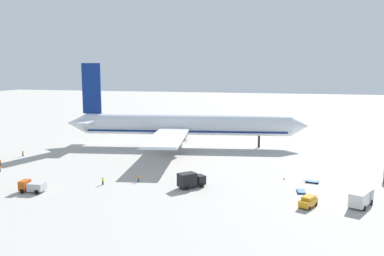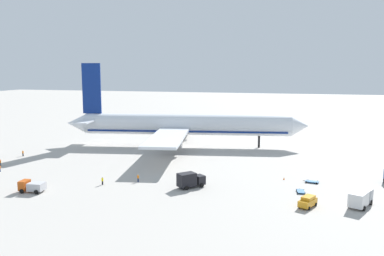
# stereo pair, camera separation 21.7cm
# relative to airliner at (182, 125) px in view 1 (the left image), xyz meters

# --- Properties ---
(ground_plane) EXTENTS (600.00, 600.00, 0.00)m
(ground_plane) POSITION_rel_airliner_xyz_m (1.31, 0.27, -6.85)
(ground_plane) COLOR #ADA8A0
(airliner) EXTENTS (76.62, 69.74, 26.23)m
(airliner) POSITION_rel_airliner_xyz_m (0.00, 0.00, 0.00)
(airliner) COLOR silver
(airliner) RESTS_ON ground
(service_truck_0) EXTENTS (5.06, 3.13, 2.30)m
(service_truck_0) POSITION_rel_airliner_xyz_m (-14.85, -54.52, -5.62)
(service_truck_0) COLOR #BF4C14
(service_truck_0) RESTS_ON ground
(service_truck_1) EXTENTS (4.89, 6.83, 2.88)m
(service_truck_1) POSITION_rel_airliner_xyz_m (47.05, -46.36, -5.23)
(service_truck_1) COLOR #999EA5
(service_truck_1) RESTS_ON ground
(service_truck_2) EXTENTS (5.61, 5.84, 3.18)m
(service_truck_2) POSITION_rel_airliner_xyz_m (14.66, -43.24, -5.18)
(service_truck_2) COLOR black
(service_truck_2) RESTS_ON ground
(service_van) EXTENTS (3.46, 4.59, 1.97)m
(service_van) POSITION_rel_airliner_xyz_m (38.03, -49.07, -5.82)
(service_van) COLOR orange
(service_van) RESTS_ON ground
(baggage_cart_0) EXTENTS (3.45, 1.97, 0.40)m
(baggage_cart_0) POSITION_rel_airliner_xyz_m (39.05, -32.75, -6.58)
(baggage_cart_0) COLOR #26598C
(baggage_cart_0) RESTS_ON ground
(baggage_cart_2) EXTENTS (1.80, 3.31, 0.40)m
(baggage_cart_2) POSITION_rel_airliner_xyz_m (36.77, -40.60, -6.58)
(baggage_cart_2) COLOR #26598C
(baggage_cart_2) RESTS_ON ground
(ground_worker_0) EXTENTS (0.41, 0.41, 1.72)m
(ground_worker_0) POSITION_rel_airliner_xyz_m (-32.55, -42.88, -5.98)
(ground_worker_0) COLOR navy
(ground_worker_0) RESTS_ON ground
(ground_worker_1) EXTENTS (0.54, 0.54, 1.64)m
(ground_worker_1) POSITION_rel_airliner_xyz_m (-39.07, -26.28, -6.02)
(ground_worker_1) COLOR black
(ground_worker_1) RESTS_ON ground
(ground_worker_2) EXTENTS (0.54, 0.54, 1.78)m
(ground_worker_2) POSITION_rel_airliner_xyz_m (-36.61, -38.01, -5.94)
(ground_worker_2) COLOR #3F3F47
(ground_worker_2) RESTS_ON ground
(ground_worker_3) EXTENTS (0.44, 0.44, 1.65)m
(ground_worker_3) POSITION_rel_airliner_xyz_m (2.62, -42.10, -6.02)
(ground_worker_3) COLOR navy
(ground_worker_3) RESTS_ON ground
(ground_worker_4) EXTENTS (0.46, 0.46, 1.64)m
(ground_worker_4) POSITION_rel_airliner_xyz_m (-3.78, -46.16, -6.02)
(ground_worker_4) COLOR black
(ground_worker_4) RESTS_ON ground
(traffic_cone_0) EXTENTS (0.36, 0.36, 0.55)m
(traffic_cone_0) POSITION_rel_airliner_xyz_m (-39.38, 21.48, -6.57)
(traffic_cone_0) COLOR orange
(traffic_cone_0) RESTS_ON ground
(traffic_cone_1) EXTENTS (0.36, 0.36, 0.55)m
(traffic_cone_1) POSITION_rel_airliner_xyz_m (-36.19, 35.12, -6.57)
(traffic_cone_1) COLOR orange
(traffic_cone_1) RESTS_ON ground
(traffic_cone_2) EXTENTS (0.36, 0.36, 0.55)m
(traffic_cone_2) POSITION_rel_airliner_xyz_m (-42.40, 26.87, -6.57)
(traffic_cone_2) COLOR orange
(traffic_cone_2) RESTS_ON ground
(traffic_cone_3) EXTENTS (0.36, 0.36, 0.55)m
(traffic_cone_3) POSITION_rel_airliner_xyz_m (33.11, -31.79, -6.57)
(traffic_cone_3) COLOR orange
(traffic_cone_3) RESTS_ON ground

